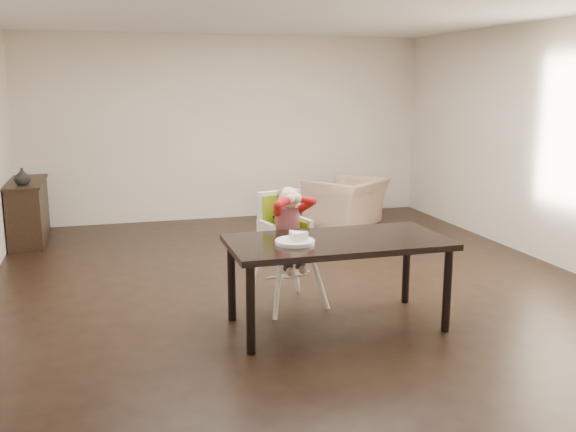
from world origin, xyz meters
The scene contains 8 objects.
ground centered at (0.00, 0.00, 0.00)m, with size 7.00×7.00×0.00m, color black.
room_walls centered at (0.00, 0.00, 1.86)m, with size 6.02×7.02×2.71m.
dining_table centered at (0.01, -1.16, 0.67)m, with size 1.80×0.90×0.75m.
high_chair centered at (-0.26, -0.53, 0.78)m, with size 0.55×0.55×1.10m.
plate centered at (-0.37, -1.20, 0.78)m, with size 0.32×0.32×0.09m.
armchair centered at (1.50, 2.52, 0.45)m, with size 1.03×0.67×0.90m, color tan.
sideboard centered at (-2.78, 2.70, 0.40)m, with size 0.44×1.26×0.79m.
vase centered at (-2.78, 2.37, 0.89)m, with size 0.20×0.21×0.20m, color #99999E.
Camera 1 is at (-1.80, -5.96, 2.01)m, focal length 40.00 mm.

